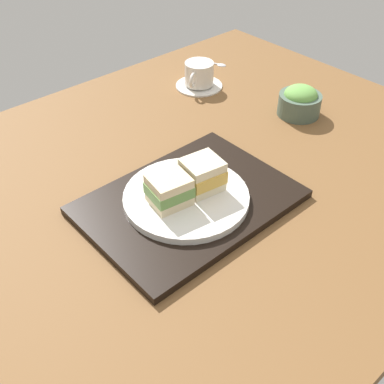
{
  "coord_description": "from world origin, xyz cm",
  "views": [
    {
      "loc": [
        -45.78,
        -57.99,
        59.04
      ],
      "look_at": [
        -2.26,
        -9.11,
        5.0
      ],
      "focal_mm": 44.33,
      "sensor_mm": 36.0,
      "label": 1
    }
  ],
  "objects_px": {
    "coffee_cup": "(199,76)",
    "sandwich_far": "(202,175)",
    "teaspoon": "(216,63)",
    "sandwich_plate": "(186,197)",
    "salad_bowl": "(300,101)",
    "sandwich_near": "(169,190)"
  },
  "relations": [
    {
      "from": "coffee_cup",
      "to": "sandwich_far",
      "type": "bearing_deg",
      "value": -131.63
    },
    {
      "from": "coffee_cup",
      "to": "teaspoon",
      "type": "relative_size",
      "value": 1.19
    },
    {
      "from": "sandwich_plate",
      "to": "teaspoon",
      "type": "bearing_deg",
      "value": 40.91
    },
    {
      "from": "sandwich_plate",
      "to": "teaspoon",
      "type": "xyz_separation_m",
      "value": [
        0.48,
        0.41,
        -0.02
      ]
    },
    {
      "from": "sandwich_plate",
      "to": "salad_bowl",
      "type": "bearing_deg",
      "value": 10.13
    },
    {
      "from": "coffee_cup",
      "to": "teaspoon",
      "type": "xyz_separation_m",
      "value": [
        0.13,
        0.07,
        -0.03
      ]
    },
    {
      "from": "sandwich_plate",
      "to": "coffee_cup",
      "type": "distance_m",
      "value": 0.49
    },
    {
      "from": "sandwich_far",
      "to": "coffee_cup",
      "type": "xyz_separation_m",
      "value": [
        0.31,
        0.35,
        -0.03
      ]
    },
    {
      "from": "coffee_cup",
      "to": "teaspoon",
      "type": "distance_m",
      "value": 0.15
    },
    {
      "from": "coffee_cup",
      "to": "sandwich_plate",
      "type": "bearing_deg",
      "value": -135.12
    },
    {
      "from": "salad_bowl",
      "to": "coffee_cup",
      "type": "height_order",
      "value": "salad_bowl"
    },
    {
      "from": "sandwich_far",
      "to": "salad_bowl",
      "type": "bearing_deg",
      "value": 11.62
    },
    {
      "from": "sandwich_plate",
      "to": "sandwich_near",
      "type": "xyz_separation_m",
      "value": [
        -0.04,
        0.0,
        0.03
      ]
    },
    {
      "from": "sandwich_far",
      "to": "coffee_cup",
      "type": "height_order",
      "value": "sandwich_far"
    },
    {
      "from": "sandwich_far",
      "to": "teaspoon",
      "type": "relative_size",
      "value": 0.74
    },
    {
      "from": "salad_bowl",
      "to": "teaspoon",
      "type": "distance_m",
      "value": 0.34
    },
    {
      "from": "sandwich_far",
      "to": "teaspoon",
      "type": "bearing_deg",
      "value": 43.43
    },
    {
      "from": "sandwich_far",
      "to": "coffee_cup",
      "type": "relative_size",
      "value": 0.63
    },
    {
      "from": "sandwich_plate",
      "to": "sandwich_far",
      "type": "height_order",
      "value": "sandwich_far"
    },
    {
      "from": "salad_bowl",
      "to": "sandwich_near",
      "type": "bearing_deg",
      "value": -171.14
    },
    {
      "from": "sandwich_near",
      "to": "sandwich_far",
      "type": "distance_m",
      "value": 0.07
    },
    {
      "from": "sandwich_plate",
      "to": "sandwich_far",
      "type": "distance_m",
      "value": 0.05
    }
  ]
}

